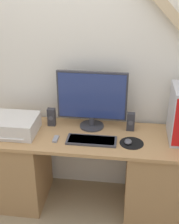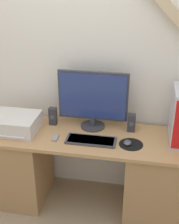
% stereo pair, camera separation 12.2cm
% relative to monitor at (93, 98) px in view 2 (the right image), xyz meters
% --- Properties ---
extents(wall_back, '(6.40, 0.13, 2.70)m').
position_rel_monitor_xyz_m(wall_back, '(-0.04, 0.18, 0.33)').
color(wall_back, silver).
rests_on(wall_back, ground_plane).
extents(desk, '(1.76, 0.58, 0.74)m').
position_rel_monitor_xyz_m(desk, '(-0.05, -0.16, -0.64)').
color(desk, tan).
rests_on(desk, ground_plane).
extents(monitor, '(0.61, 0.22, 0.52)m').
position_rel_monitor_xyz_m(monitor, '(0.00, 0.00, 0.00)').
color(monitor, '#333338').
rests_on(monitor, desk).
extents(keyboard, '(0.41, 0.16, 0.02)m').
position_rel_monitor_xyz_m(keyboard, '(0.03, -0.25, -0.27)').
color(keyboard, '#3D3D42').
rests_on(keyboard, desk).
extents(mousepad, '(0.20, 0.20, 0.00)m').
position_rel_monitor_xyz_m(mousepad, '(0.36, -0.24, -0.28)').
color(mousepad, black).
rests_on(mousepad, desk).
extents(mouse, '(0.06, 0.08, 0.03)m').
position_rel_monitor_xyz_m(mouse, '(0.33, -0.25, -0.26)').
color(mouse, '#4C4C51').
rests_on(mouse, mousepad).
extents(printer, '(0.40, 0.34, 0.14)m').
position_rel_monitor_xyz_m(printer, '(-0.66, -0.19, -0.21)').
color(printer, beige).
rests_on(printer, desk).
extents(speaker_left, '(0.07, 0.06, 0.16)m').
position_rel_monitor_xyz_m(speaker_left, '(-0.36, -0.02, -0.20)').
color(speaker_left, '#2D2D33').
rests_on(speaker_left, desk).
extents(speaker_right, '(0.07, 0.06, 0.16)m').
position_rel_monitor_xyz_m(speaker_right, '(0.34, -0.02, -0.20)').
color(speaker_right, '#2D2D33').
rests_on(speaker_right, desk).
extents(remote_control, '(0.04, 0.10, 0.02)m').
position_rel_monitor_xyz_m(remote_control, '(-0.27, -0.27, -0.27)').
color(remote_control, gray).
rests_on(remote_control, desk).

